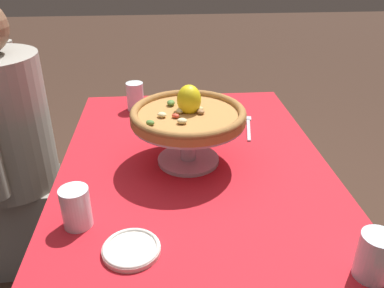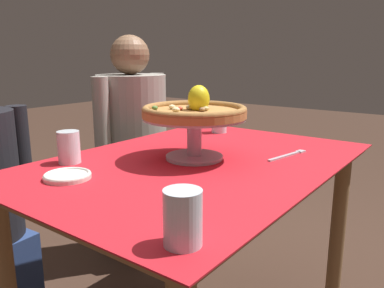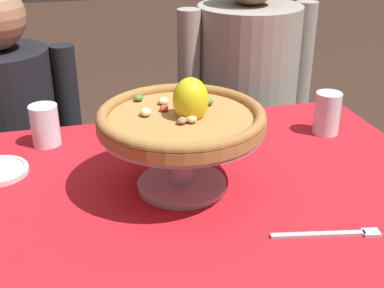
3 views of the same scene
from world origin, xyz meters
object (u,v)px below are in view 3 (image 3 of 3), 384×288
at_px(pizza_stand, 182,149).
at_px(pizza, 182,116).
at_px(water_glass_back_right, 327,115).
at_px(dinner_fork, 332,234).
at_px(diner_left, 15,159).
at_px(water_glass_back_left, 45,128).
at_px(diner_right, 245,116).

xyz_separation_m(pizza_stand, pizza, (0.00, 0.00, 0.07)).
height_order(pizza, water_glass_back_right, pizza).
xyz_separation_m(dinner_fork, diner_left, (-0.66, 0.94, -0.23)).
distance_m(pizza_stand, water_glass_back_left, 0.42).
xyz_separation_m(water_glass_back_right, dinner_fork, (-0.21, -0.43, -0.05)).
xyz_separation_m(pizza, diner_right, (0.41, 0.72, -0.33)).
bearing_deg(water_glass_back_left, pizza_stand, -45.90).
bearing_deg(diner_left, diner_right, 1.64).
xyz_separation_m(pizza_stand, water_glass_back_right, (0.44, 0.19, -0.04)).
xyz_separation_m(water_glass_back_left, diner_left, (-0.14, 0.40, -0.27)).
relative_size(pizza_stand, pizza, 0.98).
distance_m(water_glass_back_right, dinner_fork, 0.48).
distance_m(diner_left, diner_right, 0.84).
bearing_deg(pizza_stand, diner_right, 60.15).
relative_size(pizza_stand, water_glass_back_left, 3.25).
bearing_deg(dinner_fork, water_glass_back_left, 133.79).
distance_m(dinner_fork, diner_right, 1.00).
bearing_deg(water_glass_back_right, dinner_fork, -116.13).
bearing_deg(pizza_stand, dinner_fork, -46.59).
relative_size(pizza_stand, water_glass_back_right, 3.02).
bearing_deg(diner_left, pizza_stand, -58.48).
xyz_separation_m(water_glass_back_left, water_glass_back_right, (0.73, -0.11, 0.01)).
relative_size(pizza, water_glass_back_right, 3.07).
relative_size(pizza_stand, diner_left, 0.31).
bearing_deg(pizza, diner_right, 60.24).
bearing_deg(pizza_stand, water_glass_back_right, 22.66).
distance_m(water_glass_back_right, diner_left, 1.05).
height_order(water_glass_back_right, dinner_fork, water_glass_back_right).
distance_m(water_glass_back_left, diner_right, 0.85).
xyz_separation_m(pizza, dinner_fork, (0.23, -0.25, -0.16)).
bearing_deg(dinner_fork, pizza_stand, 133.41).
height_order(pizza_stand, water_glass_back_left, pizza_stand).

